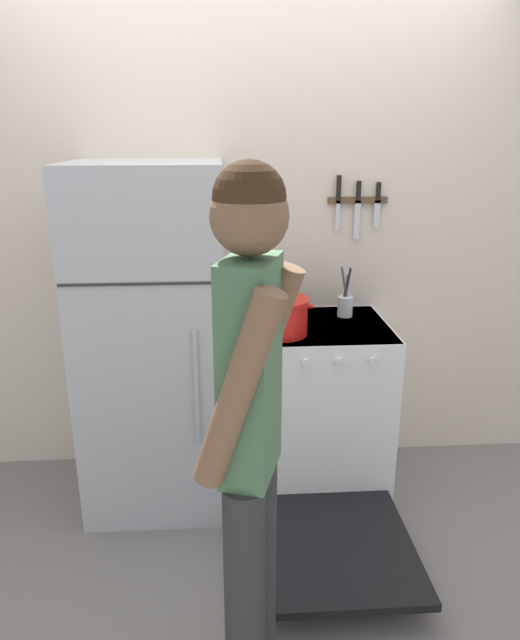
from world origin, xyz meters
The scene contains 9 objects.
ground_plane centered at (0.00, 0.00, 0.00)m, with size 14.00×14.00×0.00m, color slate.
wall_back centered at (0.00, 0.03, 1.27)m, with size 10.00×0.06×2.55m.
refrigerator centered at (-0.48, -0.33, 0.84)m, with size 0.69×0.69×1.68m.
stove_range centered at (0.30, -0.34, 0.45)m, with size 0.76×1.33×0.90m.
dutch_oven_pot centered at (0.13, -0.43, 0.99)m, with size 0.31×0.27×0.20m.
tea_kettle centered at (0.14, -0.18, 0.97)m, with size 0.26×0.21×0.24m.
utensil_jar centered at (0.49, -0.18, 0.96)m, with size 0.08×0.08×0.27m.
person centered at (-0.07, -1.50, 0.99)m, with size 0.35×0.41×1.74m.
wall_knife_strip centered at (0.56, -0.02, 1.48)m, with size 0.31×0.03×0.33m.
Camera 1 is at (-0.14, -2.96, 1.80)m, focal length 32.00 mm.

